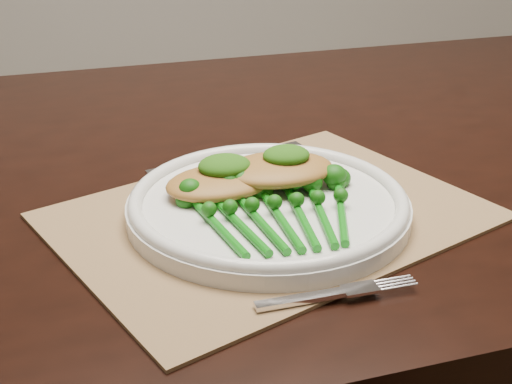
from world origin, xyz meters
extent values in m
cube|color=black|center=(0.12, -0.07, 0.73)|extent=(1.66, 1.02, 0.04)
cube|color=olive|center=(0.03, -0.26, 0.75)|extent=(0.51, 0.45, 0.00)
cylinder|color=silver|center=(0.03, -0.27, 0.76)|extent=(0.29, 0.29, 0.02)
torus|color=silver|center=(0.03, -0.27, 0.77)|extent=(0.29, 0.29, 0.02)
cube|color=silver|center=(-0.04, -0.13, 0.76)|extent=(0.08, 0.03, 0.01)
cube|color=silver|center=(0.05, -0.11, 0.76)|extent=(0.13, 0.05, 0.00)
cube|color=silver|center=(0.02, -0.43, 0.76)|extent=(0.08, 0.02, 0.00)
ellipsoid|color=#AA7431|center=(-0.01, -0.24, 0.78)|extent=(0.13, 0.10, 0.02)
ellipsoid|color=#AA7431|center=(0.05, -0.23, 0.79)|extent=(0.13, 0.09, 0.02)
ellipsoid|color=#184509|center=(-0.01, -0.23, 0.80)|extent=(0.06, 0.05, 0.02)
ellipsoid|color=#184509|center=(0.06, -0.23, 0.80)|extent=(0.05, 0.04, 0.02)
camera|label=1|loc=(-0.13, -0.90, 1.09)|focal=50.00mm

